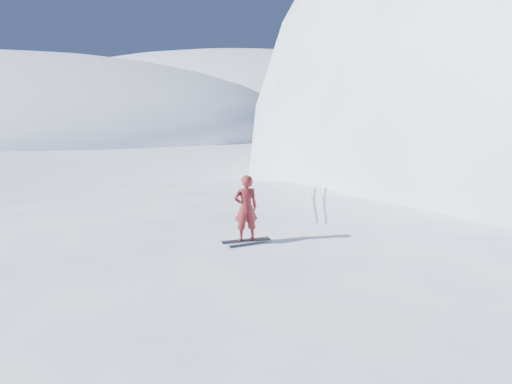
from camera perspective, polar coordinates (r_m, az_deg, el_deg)
ground at (r=12.76m, az=6.02°, el=-16.74°), size 400.00×400.00×0.00m
near_ridge at (r=15.36m, az=11.61°, el=-11.75°), size 36.00×28.00×4.80m
far_ridge_c at (r=128.19m, az=-3.93°, el=9.23°), size 140.00×90.00×36.00m
wind_bumps at (r=14.71m, az=5.17°, el=-12.65°), size 16.00×14.40×1.00m
snowboard at (r=11.97m, az=-1.25°, el=-6.07°), size 1.21×0.90×0.02m
snowboarder at (r=11.73m, az=-1.27°, el=-2.01°), size 0.75×0.69×1.73m
board_tracks at (r=16.64m, az=7.62°, el=-0.97°), size 1.41×5.94×0.04m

